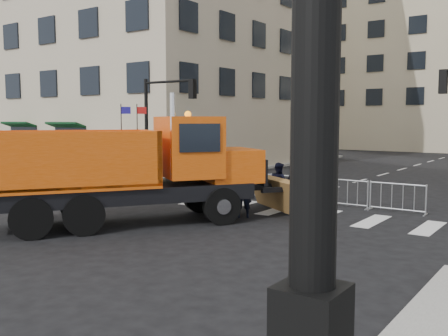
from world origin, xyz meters
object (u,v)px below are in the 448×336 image
Objects in this scene: cop_a at (243,193)px; plow_truck at (118,167)px; cop_c at (299,185)px; cop_b at (279,184)px; worker at (222,165)px.

plow_truck is at bearing 14.16° from cop_a.
plow_truck reaches higher than cop_c.
plow_truck is 6.23× the size of cop_b.
cop_c is at bearing 177.07° from cop_b.
worker is (-2.60, 9.29, -0.73)m from plow_truck.
cop_a is at bearing 115.21° from cop_b.
cop_b is at bearing -123.24° from cop_a.
worker is (-5.00, 3.07, 0.28)m from cop_b.
cop_b is (-0.22, 2.91, 0.01)m from cop_a.
cop_b is at bearing 12.65° from plow_truck.
cop_b reaches higher than cop_a.
worker is at bearing -10.60° from cop_b.
plow_truck reaches higher than worker.
plow_truck is at bearing 8.90° from cop_c.
cop_b is at bearing -73.02° from cop_c.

